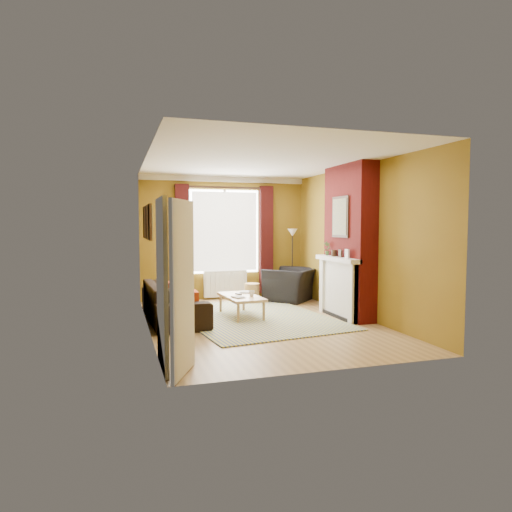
% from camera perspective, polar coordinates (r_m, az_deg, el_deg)
% --- Properties ---
extents(ground, '(5.50, 5.50, 0.00)m').
position_cam_1_polar(ground, '(8.07, 0.53, -8.30)').
color(ground, olive).
rests_on(ground, ground).
extents(room_walls, '(3.82, 5.54, 2.83)m').
position_cam_1_polar(room_walls, '(8.36, 4.04, 1.68)').
color(room_walls, brown).
rests_on(room_walls, ground).
extents(striped_rug, '(2.96, 3.79, 0.02)m').
position_cam_1_polar(striped_rug, '(8.49, -0.42, -7.61)').
color(striped_rug, '#334A8E').
rests_on(striped_rug, ground).
extents(sofa, '(0.99, 2.32, 0.67)m').
position_cam_1_polar(sofa, '(8.34, -10.25, -5.61)').
color(sofa, black).
rests_on(sofa, ground).
extents(armchair, '(1.48, 1.48, 0.73)m').
position_cam_1_polar(armchair, '(10.30, 4.42, -3.57)').
color(armchair, black).
rests_on(armchair, ground).
extents(coffee_table, '(0.67, 1.23, 0.40)m').
position_cam_1_polar(coffee_table, '(8.49, -1.87, -5.25)').
color(coffee_table, tan).
rests_on(coffee_table, ground).
extents(wicker_stool, '(0.35, 0.35, 0.41)m').
position_cam_1_polar(wicker_stool, '(10.11, -0.52, -4.60)').
color(wicker_stool, '#A78148').
rests_on(wicker_stool, ground).
extents(floor_lamp, '(0.29, 0.29, 1.61)m').
position_cam_1_polar(floor_lamp, '(10.67, 4.57, 1.59)').
color(floor_lamp, black).
rests_on(floor_lamp, ground).
extents(book_a, '(0.25, 0.29, 0.02)m').
position_cam_1_polar(book_a, '(8.20, -2.77, -5.20)').
color(book_a, '#999999').
rests_on(book_a, coffee_table).
extents(book_b, '(0.31, 0.34, 0.02)m').
position_cam_1_polar(book_b, '(8.89, -1.88, -4.48)').
color(book_b, '#999999').
rests_on(book_b, coffee_table).
extents(mug, '(0.14, 0.14, 0.10)m').
position_cam_1_polar(mug, '(8.39, -0.54, -4.71)').
color(mug, '#999999').
rests_on(mug, coffee_table).
extents(tv_remote, '(0.10, 0.16, 0.02)m').
position_cam_1_polar(tv_remote, '(8.61, -2.19, -4.77)').
color(tv_remote, black).
rests_on(tv_remote, coffee_table).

